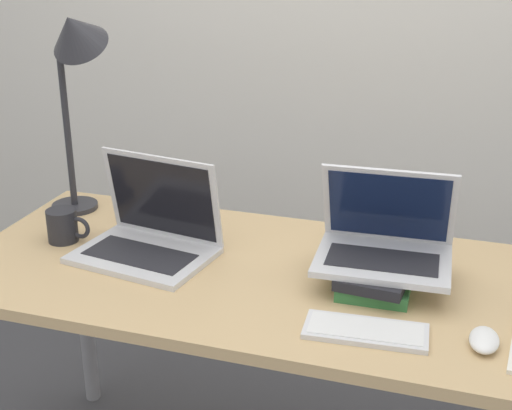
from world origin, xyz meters
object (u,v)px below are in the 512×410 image
(mug, at_px, (64,226))
(desk_lamp, at_px, (74,57))
(book_stack, at_px, (377,274))
(laptop_on_books, at_px, (385,242))
(wireless_keyboard, at_px, (366,331))
(mouse, at_px, (484,340))
(laptop_left, at_px, (149,236))

(mug, xyz_separation_m, desk_lamp, (-0.03, 0.19, 0.43))
(book_stack, height_order, laptop_on_books, laptop_on_books)
(wireless_keyboard, relative_size, mouse, 2.66)
(book_stack, bearing_deg, laptop_on_books, 68.38)
(mug, bearing_deg, desk_lamp, 100.20)
(mouse, height_order, mug, mug)
(laptop_on_books, bearing_deg, book_stack, -111.62)
(book_stack, relative_size, desk_lamp, 0.43)
(book_stack, relative_size, mug, 2.15)
(book_stack, relative_size, laptop_on_books, 0.82)
(book_stack, distance_m, mug, 0.87)
(mouse, distance_m, mug, 1.14)
(laptop_left, bearing_deg, wireless_keyboard, -20.03)
(laptop_on_books, distance_m, mouse, 0.35)
(laptop_left, bearing_deg, book_stack, 0.68)
(mug, bearing_deg, book_stack, 0.45)
(book_stack, distance_m, mouse, 0.33)
(laptop_left, height_order, desk_lamp, desk_lamp)
(mouse, xyz_separation_m, desk_lamp, (-1.16, 0.39, 0.46))
(wireless_keyboard, height_order, mug, mug)
(laptop_left, distance_m, mug, 0.26)
(wireless_keyboard, bearing_deg, book_stack, 92.88)
(wireless_keyboard, bearing_deg, mug, 165.62)
(wireless_keyboard, height_order, mouse, mouse)
(book_stack, bearing_deg, laptop_left, -179.32)
(laptop_on_books, xyz_separation_m, mug, (-0.88, -0.03, -0.06))
(laptop_left, relative_size, book_stack, 1.40)
(wireless_keyboard, relative_size, desk_lamp, 0.43)
(book_stack, distance_m, wireless_keyboard, 0.23)
(desk_lamp, bearing_deg, book_stack, -11.36)
(mug, distance_m, desk_lamp, 0.47)
(laptop_left, distance_m, desk_lamp, 0.55)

